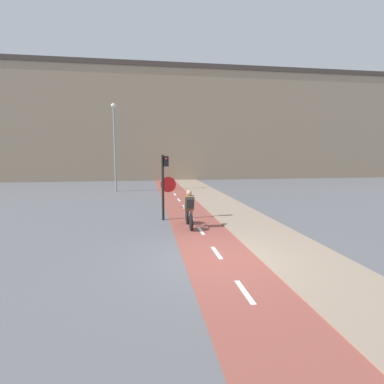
{
  "coord_description": "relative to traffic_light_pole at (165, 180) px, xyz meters",
  "views": [
    {
      "loc": [
        -2.0,
        -7.7,
        2.91
      ],
      "look_at": [
        0.0,
        5.19,
        1.2
      ],
      "focal_mm": 28.0,
      "sensor_mm": 36.0,
      "label": 1
    }
  ],
  "objects": [
    {
      "name": "ground_plane",
      "position": [
        1.19,
        -5.15,
        -1.76
      ],
      "size": [
        120.0,
        120.0,
        0.0
      ],
      "primitive_type": "plane",
      "color": "#5B5B60"
    },
    {
      "name": "bike_lane",
      "position": [
        1.19,
        -5.14,
        -1.75
      ],
      "size": [
        2.07,
        60.0,
        0.02
      ],
      "color": "brown",
      "rests_on": "ground_plane"
    },
    {
      "name": "sidewalk_strip",
      "position": [
        3.42,
        -5.15,
        -1.74
      ],
      "size": [
        2.4,
        60.0,
        0.05
      ],
      "color": "gray",
      "rests_on": "ground_plane"
    },
    {
      "name": "building_row_background",
      "position": [
        1.19,
        21.58,
        4.32
      ],
      "size": [
        60.0,
        5.2,
        12.14
      ],
      "color": "gray",
      "rests_on": "ground_plane"
    },
    {
      "name": "traffic_light_pole",
      "position": [
        0.0,
        0.0,
        0.0
      ],
      "size": [
        0.67,
        0.25,
        2.82
      ],
      "color": "black",
      "rests_on": "ground_plane"
    },
    {
      "name": "street_lamp_far",
      "position": [
        -3.06,
        10.43,
        2.26
      ],
      "size": [
        0.36,
        0.36,
        6.54
      ],
      "color": "gray",
      "rests_on": "ground_plane"
    },
    {
      "name": "cyclist_near",
      "position": [
        0.84,
        -1.52,
        -1.05
      ],
      "size": [
        0.46,
        1.7,
        1.47
      ],
      "color": "black",
      "rests_on": "ground_plane"
    }
  ]
}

